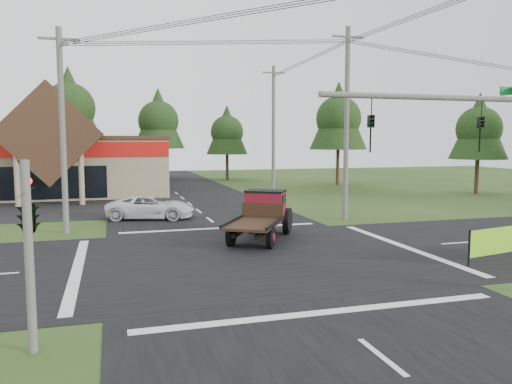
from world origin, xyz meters
name	(u,v)px	position (x,y,z in m)	size (l,w,h in m)	color
ground	(256,257)	(0.00, 0.00, 0.00)	(120.00, 120.00, 0.00)	#243F16
road_ns	(256,257)	(0.00, 0.00, 0.01)	(12.00, 120.00, 0.02)	black
road_ew	(256,257)	(0.00, 0.00, 0.01)	(120.00, 12.00, 0.02)	black
traffic_signal_corner	(28,198)	(-7.50, -7.32, 3.52)	(0.53, 2.48, 4.40)	#595651
utility_pole_nw	(62,129)	(-8.00, 8.00, 5.39)	(2.00, 0.30, 10.50)	#595651
utility_pole_ne	(347,122)	(8.00, 8.00, 5.89)	(2.00, 0.30, 11.50)	#595651
utility_pole_n	(273,130)	(8.00, 22.00, 5.74)	(2.00, 0.30, 11.20)	#595651
tree_row_c	(69,106)	(-10.00, 41.00, 8.72)	(7.28, 7.28, 13.13)	#332316
tree_row_d	(158,119)	(0.00, 42.00, 7.38)	(6.16, 6.16, 11.11)	#332316
tree_row_e	(227,130)	(8.00, 40.00, 6.03)	(5.04, 5.04, 9.09)	#332316
tree_side_ne	(338,116)	(18.00, 30.00, 7.38)	(6.16, 6.16, 11.11)	#332316
tree_side_e_near	(479,127)	(26.00, 18.00, 6.03)	(5.04, 5.04, 9.09)	#332316
antique_flatbed_truck	(260,216)	(1.16, 3.30, 1.19)	(2.17, 5.69, 2.38)	maroon
roadside_banner	(505,243)	(9.33, -3.48, 0.73)	(4.28, 0.13, 1.46)	#82D11B
white_pickup	(151,207)	(-3.39, 11.55, 0.74)	(2.44, 5.29, 1.47)	silver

